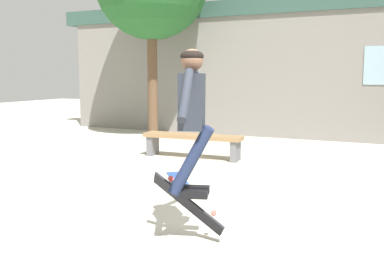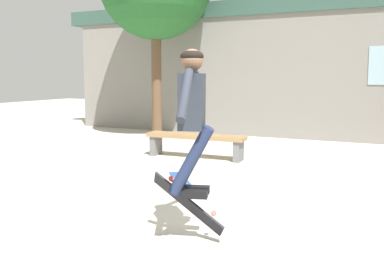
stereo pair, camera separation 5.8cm
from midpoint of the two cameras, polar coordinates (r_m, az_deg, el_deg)
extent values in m
plane|color=beige|center=(4.37, 7.80, -14.71)|extent=(40.00, 40.00, 0.00)
cube|color=gray|center=(11.20, 19.35, 6.48)|extent=(15.57, 0.40, 3.18)
cube|color=#335147|center=(11.35, 19.73, 15.60)|extent=(16.35, 0.52, 0.42)
cylinder|color=brown|center=(11.14, -4.60, 6.07)|extent=(0.26, 0.26, 2.88)
cube|color=#99754C|center=(8.40, 0.68, -1.11)|extent=(2.01, 0.48, 0.08)
cube|color=slate|center=(8.80, -4.63, -2.31)|extent=(0.13, 0.34, 0.39)
cube|color=slate|center=(8.15, 6.41, -3.08)|extent=(0.13, 0.34, 0.39)
cube|color=#282D38|center=(4.03, 0.41, 3.56)|extent=(0.31, 0.39, 0.53)
sphere|color=brown|center=(4.02, 0.42, 9.03)|extent=(0.26, 0.26, 0.21)
ellipsoid|color=black|center=(4.02, 0.42, 9.56)|extent=(0.28, 0.28, 0.12)
cylinder|color=#1E2847|center=(4.18, 0.57, -3.99)|extent=(0.46, 0.14, 0.67)
cube|color=black|center=(4.25, 0.97, -8.20)|extent=(0.28, 0.17, 0.07)
cylinder|color=#1E2847|center=(4.02, 0.24, -4.44)|extent=(0.41, 0.32, 0.67)
cube|color=black|center=(4.09, 0.66, -8.82)|extent=(0.28, 0.17, 0.07)
cylinder|color=#282D38|center=(4.42, 1.14, 4.93)|extent=(0.23, 0.51, 0.45)
cylinder|color=#282D38|center=(3.63, -0.47, 4.49)|extent=(0.23, 0.51, 0.45)
cube|color=black|center=(4.29, -0.18, -10.03)|extent=(0.83, 0.15, 0.61)
cylinder|color=#DB3D33|center=(4.17, 3.31, -11.28)|extent=(0.07, 0.05, 0.07)
cylinder|color=#DB3D33|center=(4.37, 2.80, -12.41)|extent=(0.07, 0.05, 0.07)
cylinder|color=#DB3D33|center=(4.27, -2.40, -6.77)|extent=(0.07, 0.05, 0.07)
cylinder|color=#DB3D33|center=(4.46, -2.67, -8.07)|extent=(0.07, 0.05, 0.07)
cube|color=#2D519E|center=(6.52, -1.46, -6.69)|extent=(0.63, 0.74, 0.02)
cylinder|color=silver|center=(6.74, -2.73, -6.62)|extent=(0.05, 0.05, 0.05)
cylinder|color=silver|center=(6.78, -0.95, -6.54)|extent=(0.05, 0.05, 0.05)
cylinder|color=silver|center=(6.28, -2.01, -7.65)|extent=(0.05, 0.05, 0.05)
cylinder|color=silver|center=(6.31, -0.10, -7.56)|extent=(0.05, 0.05, 0.05)
camera|label=1|loc=(0.03, -89.59, 0.05)|focal=40.00mm
camera|label=2|loc=(0.03, 90.41, -0.05)|focal=40.00mm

